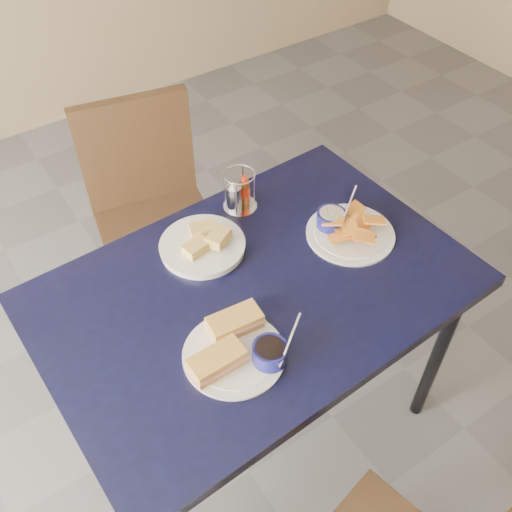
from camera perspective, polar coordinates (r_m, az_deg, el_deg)
ground at (r=2.14m, az=-0.67°, el=-20.77°), size 6.00×6.00×0.00m
dining_table at (r=1.66m, az=-0.08°, el=-4.51°), size 1.23×0.85×0.75m
chair_far at (r=2.26m, az=-11.02°, el=5.37°), size 0.50×0.49×0.91m
sandwich_plate at (r=1.45m, az=-1.88°, el=-9.12°), size 0.30×0.26×0.12m
plantain_plate at (r=1.77m, az=8.85°, el=2.80°), size 0.27×0.27×0.12m
bread_basket at (r=1.70m, az=-5.30°, el=1.14°), size 0.25×0.25×0.07m
condiment_caddy at (r=1.81m, az=-1.78°, el=6.25°), size 0.11×0.11×0.14m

